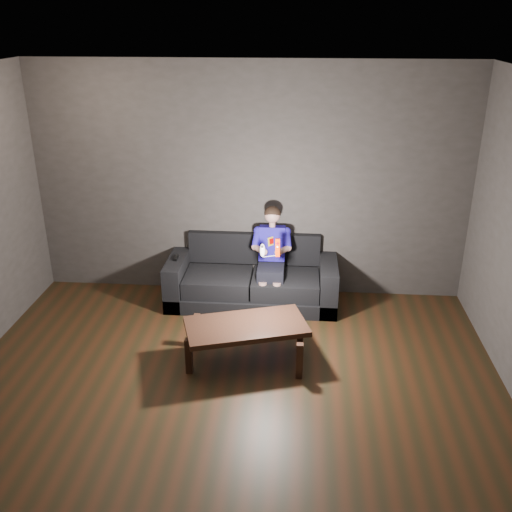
{
  "coord_description": "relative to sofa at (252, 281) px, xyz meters",
  "views": [
    {
      "loc": [
        0.58,
        -3.77,
        3.14
      ],
      "look_at": [
        0.15,
        1.55,
        0.85
      ],
      "focal_mm": 40.0,
      "sensor_mm": 36.0,
      "label": 1
    }
  ],
  "objects": [
    {
      "name": "nunchuk_white",
      "position": [
        0.15,
        -0.46,
        0.59
      ],
      "size": [
        0.07,
        0.1,
        0.15
      ],
      "color": "silver",
      "rests_on": "child"
    },
    {
      "name": "wii_remote_red",
      "position": [
        0.3,
        -0.47,
        0.63
      ],
      "size": [
        0.05,
        0.07,
        0.19
      ],
      "color": "red",
      "rests_on": "child"
    },
    {
      "name": "ceiling",
      "position": [
        -0.06,
        -2.21,
        2.45
      ],
      "size": [
        5.0,
        5.0,
        0.02
      ],
      "primitive_type": "cube",
      "color": "silver",
      "rests_on": "back_wall"
    },
    {
      "name": "sofa",
      "position": [
        0.0,
        0.0,
        0.0
      ],
      "size": [
        1.95,
        0.84,
        0.75
      ],
      "color": "black",
      "rests_on": "floor"
    },
    {
      "name": "coffee_table",
      "position": [
        0.05,
        -1.29,
        0.11
      ],
      "size": [
        1.26,
        0.88,
        0.41
      ],
      "color": "black",
      "rests_on": "floor"
    },
    {
      "name": "child",
      "position": [
        0.22,
        -0.05,
        0.42
      ],
      "size": [
        0.44,
        0.54,
        1.09
      ],
      "color": "black",
      "rests_on": "sofa"
    },
    {
      "name": "floor",
      "position": [
        -0.06,
        -2.21,
        -0.25
      ],
      "size": [
        5.0,
        5.0,
        0.0
      ],
      "primitive_type": "plane",
      "color": "black",
      "rests_on": "ground"
    },
    {
      "name": "back_wall",
      "position": [
        -0.06,
        0.29,
        1.1
      ],
      "size": [
        5.0,
        0.04,
        2.7
      ],
      "primitive_type": "cube",
      "color": "#36312E",
      "rests_on": "ground"
    },
    {
      "name": "wii_remote_black",
      "position": [
        -0.88,
        -0.07,
        0.3
      ],
      "size": [
        0.04,
        0.14,
        0.03
      ],
      "color": "black",
      "rests_on": "sofa"
    }
  ]
}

